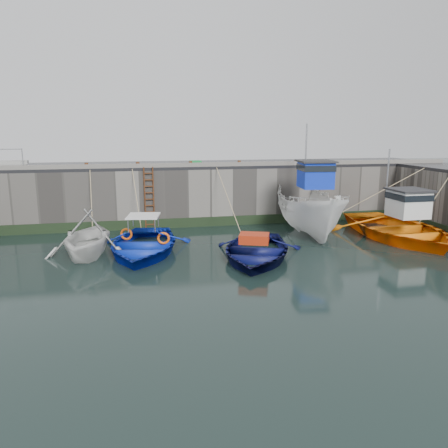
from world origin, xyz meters
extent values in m
plane|color=black|center=(0.00, 0.00, 0.00)|extent=(120.00, 120.00, 0.00)
cube|color=slate|center=(0.00, 12.50, 1.50)|extent=(30.00, 5.00, 3.00)
cube|color=black|center=(0.00, 12.50, 3.08)|extent=(30.00, 5.00, 0.16)
cube|color=slate|center=(0.00, 10.15, 3.26)|extent=(30.00, 0.30, 0.20)
cube|color=black|center=(0.00, 9.96, 0.25)|extent=(30.00, 0.08, 0.50)
cylinder|color=#3F1E0F|center=(-2.22, 9.92, 1.60)|extent=(0.07, 0.07, 3.20)
cylinder|color=#3F1E0F|center=(-1.78, 9.92, 1.60)|extent=(0.07, 0.07, 3.20)
cube|color=#3F1E0F|center=(-2.00, 9.90, 0.25)|extent=(0.44, 0.06, 0.05)
cube|color=#3F1E0F|center=(-2.00, 9.90, 0.58)|extent=(0.44, 0.06, 0.05)
cube|color=#3F1E0F|center=(-2.00, 9.90, 0.91)|extent=(0.44, 0.06, 0.05)
cube|color=#3F1E0F|center=(-2.00, 9.90, 1.24)|extent=(0.44, 0.06, 0.05)
cube|color=#3F1E0F|center=(-2.00, 9.90, 1.57)|extent=(0.44, 0.06, 0.05)
cube|color=#3F1E0F|center=(-2.00, 9.90, 1.90)|extent=(0.44, 0.06, 0.05)
cube|color=#3F1E0F|center=(-2.00, 9.90, 2.23)|extent=(0.44, 0.06, 0.05)
cube|color=#3F1E0F|center=(-2.00, 9.90, 2.56)|extent=(0.44, 0.06, 0.05)
cube|color=#3F1E0F|center=(-2.00, 9.90, 2.89)|extent=(0.44, 0.06, 0.05)
imported|color=silver|center=(-4.70, 5.53, 0.00)|extent=(4.16, 4.64, 2.19)
imported|color=#0B27B0|center=(-2.50, 5.51, 0.00)|extent=(4.99, 6.31, 1.18)
imported|color=#0B0E45|center=(1.90, 3.77, 0.00)|extent=(5.54, 6.43, 1.12)
imported|color=white|center=(5.70, 7.35, 1.00)|extent=(3.45, 7.25, 2.70)
cube|color=#0D2BC8|center=(5.63, 6.76, 2.95)|extent=(1.57, 1.66, 1.20)
cube|color=black|center=(5.63, 6.76, 3.30)|extent=(1.64, 1.72, 0.28)
cube|color=#262628|center=(5.63, 6.76, 3.59)|extent=(1.79, 1.88, 0.08)
cylinder|color=#A5A8AD|center=(5.85, 8.54, 3.85)|extent=(0.08, 0.08, 3.00)
imported|color=orange|center=(9.41, 5.55, 0.39)|extent=(5.14, 7.19, 1.49)
cube|color=white|center=(9.41, 4.95, 1.74)|extent=(1.40, 1.50, 1.20)
cube|color=black|center=(9.41, 4.95, 2.09)|extent=(1.46, 1.56, 0.28)
cube|color=#262628|center=(9.41, 4.95, 2.38)|extent=(1.60, 1.70, 0.08)
cylinder|color=#A5A8AD|center=(9.41, 6.75, 2.64)|extent=(0.08, 0.08, 3.00)
cube|color=#18883B|center=(0.52, 10.68, 3.30)|extent=(0.62, 0.50, 0.28)
cylinder|color=#A5A8AD|center=(-8.00, 10.60, 3.66)|extent=(0.05, 0.05, 1.00)
cylinder|color=#A5A8AD|center=(-8.75, 10.60, 4.12)|extent=(1.50, 0.05, 0.05)
cube|color=gray|center=(-8.75, 11.10, 3.25)|extent=(1.60, 0.35, 0.18)
cube|color=gray|center=(-8.75, 11.45, 3.43)|extent=(1.60, 0.35, 0.18)
cylinder|color=#3F1E0F|center=(-5.00, 10.25, 3.30)|extent=(0.18, 0.18, 0.28)
cylinder|color=#3F1E0F|center=(-2.50, 10.25, 3.30)|extent=(0.18, 0.18, 0.28)
cylinder|color=#3F1E0F|center=(0.20, 10.25, 3.30)|extent=(0.18, 0.18, 0.28)
cylinder|color=#3F1E0F|center=(2.80, 10.25, 3.30)|extent=(0.18, 0.18, 0.28)
cylinder|color=#3F1E0F|center=(6.00, 10.25, 3.30)|extent=(0.18, 0.18, 0.28)
camera|label=1|loc=(-2.83, -12.43, 4.99)|focal=35.00mm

